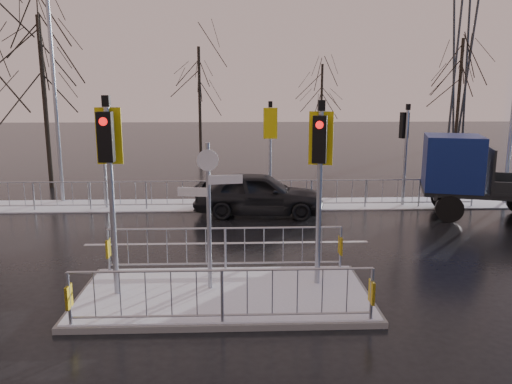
{
  "coord_description": "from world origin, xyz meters",
  "views": [
    {
      "loc": [
        0.28,
        -9.75,
        4.23
      ],
      "look_at": [
        0.75,
        2.21,
        1.8
      ],
      "focal_mm": 35.0,
      "sensor_mm": 36.0,
      "label": 1
    }
  ],
  "objects_px": {
    "car_far_lane": "(259,194)",
    "flatbed_truck": "(478,175)",
    "traffic_island": "(224,280)",
    "street_lamp_left": "(56,84)"
  },
  "relations": [
    {
      "from": "car_far_lane",
      "to": "flatbed_truck",
      "type": "bearing_deg",
      "value": -89.04
    },
    {
      "from": "traffic_island",
      "to": "street_lamp_left",
      "type": "xyz_separation_m",
      "value": [
        -6.42,
        9.49,
        4.1
      ]
    },
    {
      "from": "traffic_island",
      "to": "flatbed_truck",
      "type": "xyz_separation_m",
      "value": [
        8.42,
        6.49,
        1.08
      ]
    },
    {
      "from": "car_far_lane",
      "to": "flatbed_truck",
      "type": "xyz_separation_m",
      "value": [
        7.36,
        -0.58,
        0.71
      ]
    },
    {
      "from": "traffic_island",
      "to": "street_lamp_left",
      "type": "relative_size",
      "value": 0.73
    },
    {
      "from": "traffic_island",
      "to": "flatbed_truck",
      "type": "distance_m",
      "value": 10.68
    },
    {
      "from": "car_far_lane",
      "to": "street_lamp_left",
      "type": "bearing_deg",
      "value": 77.58
    },
    {
      "from": "traffic_island",
      "to": "car_far_lane",
      "type": "xyz_separation_m",
      "value": [
        1.06,
        7.07,
        0.36
      ]
    },
    {
      "from": "street_lamp_left",
      "to": "car_far_lane",
      "type": "bearing_deg",
      "value": -17.92
    },
    {
      "from": "flatbed_truck",
      "to": "street_lamp_left",
      "type": "xyz_separation_m",
      "value": [
        -14.84,
        3.0,
        3.02
      ]
    }
  ]
}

